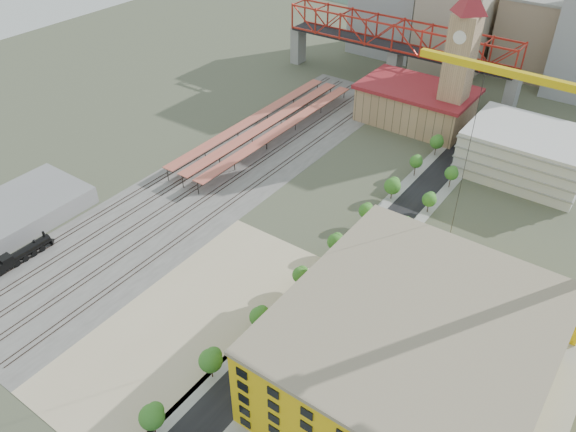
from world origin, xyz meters
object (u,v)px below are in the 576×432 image
Objects in this scene: clock_tower at (462,51)px; site_trailer_a at (259,359)px; locomotive at (18,257)px; site_trailer_b at (283,334)px; site_trailer_c at (295,321)px; site_trailer_d at (342,272)px; construction_building at (412,353)px.

clock_tower is 5.37× the size of site_trailer_a.
site_trailer_b is (66.00, 17.82, -0.47)m from locomotive.
clock_tower reaches higher than site_trailer_c.
site_trailer_d is (8.00, -80.89, -27.33)m from clock_tower.
clock_tower is at bearing 111.59° from site_trailer_c.
site_trailer_b is (0.00, 8.12, 0.07)m from site_trailer_a.
locomotive is 2.00× the size of site_trailer_d.
site_trailer_b is at bearing -72.99° from site_trailer_c.
site_trailer_a is 0.97× the size of site_trailer_d.
clock_tower is at bearing 64.56° from locomotive.
construction_building is 4.91× the size of site_trailer_c.
construction_building is 5.23× the size of site_trailer_a.
construction_building is at bearing -71.22° from clock_tower.
site_trailer_d is at bearing 107.01° from site_trailer_c.
site_trailer_c is at bearing 18.55° from locomotive.
construction_building reaches higher than site_trailer_b.
site_trailer_d is (0.00, 31.36, 0.04)m from site_trailer_a.
site_trailer_b is 1.02× the size of site_trailer_d.
site_trailer_c is (8.00, -99.80, -27.29)m from clock_tower.
site_trailer_a is (-26.00, -12.26, -8.09)m from construction_building.
locomotive reaches higher than site_trailer_a.
locomotive is at bearing -149.47° from site_trailer_d.
locomotive reaches higher than site_trailer_b.
construction_building reaches higher than site_trailer_a.
clock_tower is 107.95m from site_trailer_b.
construction_building is 33.25m from site_trailer_d.
site_trailer_a is 31.36m from site_trailer_d.
construction_building is 5.06× the size of site_trailer_d.
locomotive is 77.73m from site_trailer_d.
clock_tower is 5.20× the size of site_trailer_d.
construction_building reaches higher than locomotive.
clock_tower reaches higher than construction_building.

